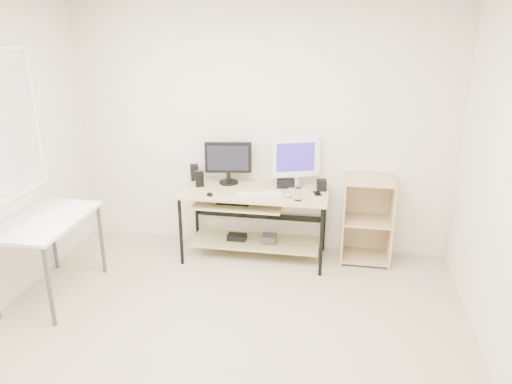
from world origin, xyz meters
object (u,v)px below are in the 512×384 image
object	(u,v)px
shelf_unit	(367,219)
audio_controller	(200,179)
desk	(252,209)
white_imac	(296,158)
side_table	(46,227)
black_monitor	(228,160)

from	to	relation	value
shelf_unit	audio_controller	bearing A→B (deg)	-175.33
desk	white_imac	world-z (taller)	white_imac
shelf_unit	audio_controller	size ratio (longest dim) A/B	5.34
desk	side_table	world-z (taller)	same
side_table	shelf_unit	distance (m)	3.09
side_table	white_imac	bearing A→B (deg)	31.00
shelf_unit	black_monitor	distance (m)	1.56
black_monitor	desk	bearing A→B (deg)	-40.55
black_monitor	white_imac	bearing A→B (deg)	-7.97
side_table	shelf_unit	size ratio (longest dim) A/B	1.11
white_imac	audio_controller	size ratio (longest dim) A/B	3.16
black_monitor	shelf_unit	bearing A→B (deg)	-9.51
desk	black_monitor	bearing A→B (deg)	148.40
desk	audio_controller	size ratio (longest dim) A/B	8.89
white_imac	desk	bearing A→B (deg)	-175.43
desk	side_table	bearing A→B (deg)	-147.35
black_monitor	white_imac	distance (m)	0.71
side_table	audio_controller	size ratio (longest dim) A/B	5.93
white_imac	audio_controller	distance (m)	1.02
shelf_unit	white_imac	size ratio (longest dim) A/B	1.69
side_table	audio_controller	world-z (taller)	audio_controller
desk	audio_controller	bearing A→B (deg)	178.05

